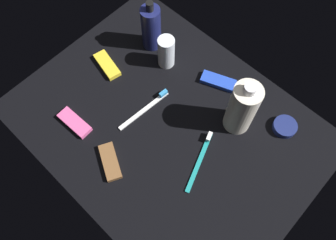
# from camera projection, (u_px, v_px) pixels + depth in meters

# --- Properties ---
(ground_plane) EXTENTS (0.84, 0.64, 0.01)m
(ground_plane) POSITION_uv_depth(u_px,v_px,m) (168.00, 125.00, 0.98)
(ground_plane) COLOR black
(lotion_bottle) EXTENTS (0.06, 0.06, 0.18)m
(lotion_bottle) POSITION_uv_depth(u_px,v_px,m) (151.00, 28.00, 1.03)
(lotion_bottle) COLOR navy
(lotion_bottle) RESTS_ON ground_plane
(bodywash_bottle) EXTENTS (0.08, 0.08, 0.20)m
(bodywash_bottle) POSITION_uv_depth(u_px,v_px,m) (242.00, 108.00, 0.90)
(bodywash_bottle) COLOR silver
(bodywash_bottle) RESTS_ON ground_plane
(deodorant_stick) EXTENTS (0.05, 0.05, 0.11)m
(deodorant_stick) POSITION_uv_depth(u_px,v_px,m) (166.00, 52.00, 1.02)
(deodorant_stick) COLOR silver
(deodorant_stick) RESTS_ON ground_plane
(toothbrush_white) EXTENTS (0.03, 0.18, 0.02)m
(toothbrush_white) POSITION_uv_depth(u_px,v_px,m) (147.00, 107.00, 0.99)
(toothbrush_white) COLOR white
(toothbrush_white) RESTS_ON ground_plane
(toothbrush_teal) EXTENTS (0.07, 0.17, 0.02)m
(toothbrush_teal) POSITION_uv_depth(u_px,v_px,m) (201.00, 158.00, 0.93)
(toothbrush_teal) COLOR teal
(toothbrush_teal) RESTS_ON ground_plane
(snack_bar_pink) EXTENTS (0.11, 0.04, 0.01)m
(snack_bar_pink) POSITION_uv_depth(u_px,v_px,m) (75.00, 123.00, 0.97)
(snack_bar_pink) COLOR #E55999
(snack_bar_pink) RESTS_ON ground_plane
(snack_bar_yellow) EXTENTS (0.11, 0.06, 0.01)m
(snack_bar_yellow) POSITION_uv_depth(u_px,v_px,m) (107.00, 65.00, 1.05)
(snack_bar_yellow) COLOR yellow
(snack_bar_yellow) RESTS_ON ground_plane
(snack_bar_brown) EXTENTS (0.11, 0.08, 0.01)m
(snack_bar_brown) POSITION_uv_depth(u_px,v_px,m) (110.00, 162.00, 0.92)
(snack_bar_brown) COLOR brown
(snack_bar_brown) RESTS_ON ground_plane
(snack_bar_blue) EXTENTS (0.11, 0.08, 0.01)m
(snack_bar_blue) POSITION_uv_depth(u_px,v_px,m) (218.00, 81.00, 1.03)
(snack_bar_blue) COLOR blue
(snack_bar_blue) RESTS_ON ground_plane
(cream_tin_left) EXTENTS (0.07, 0.07, 0.02)m
(cream_tin_left) POSITION_uv_depth(u_px,v_px,m) (285.00, 127.00, 0.96)
(cream_tin_left) COLOR navy
(cream_tin_left) RESTS_ON ground_plane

